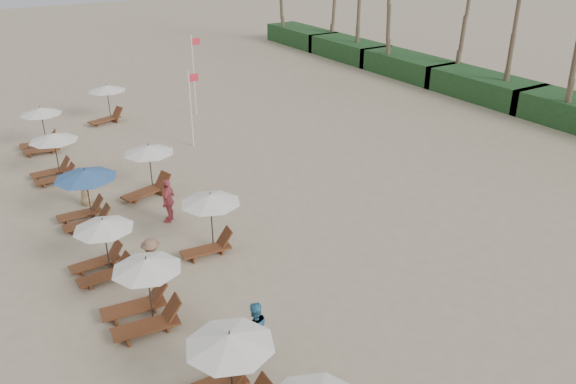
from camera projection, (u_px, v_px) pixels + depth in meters
ground at (372, 311)px, 18.16m from camera, size 160.00×160.00×0.00m
shrub_hedge at (484, 87)px, 39.56m from camera, size 3.20×53.00×1.60m
lounger_station_1 at (221, 378)px, 14.04m from camera, size 2.71×2.24×2.28m
lounger_station_2 at (142, 294)px, 17.24m from camera, size 2.56×2.12×2.17m
lounger_station_3 at (101, 247)px, 19.64m from camera, size 2.34×2.07×2.06m
lounger_station_4 at (84, 194)px, 22.91m from camera, size 2.56×2.46×2.30m
lounger_station_5 at (52, 155)px, 26.90m from camera, size 2.43×2.24×2.26m
lounger_station_6 at (40, 130)px, 30.32m from camera, size 2.47×2.13×2.34m
inland_station_0 at (209, 216)px, 20.88m from camera, size 2.60×2.24×2.22m
inland_station_1 at (146, 167)px, 25.33m from camera, size 2.82×2.24×2.22m
inland_station_2 at (106, 100)px, 34.58m from camera, size 2.70×2.24×2.22m
beachgoer_mid_a at (255, 330)px, 16.00m from camera, size 0.84×0.66×1.72m
beachgoer_mid_b at (152, 262)px, 19.20m from camera, size 1.16×1.27×1.71m
beachgoer_far_a at (168, 200)px, 23.24m from camera, size 1.05×1.11×1.85m
beachgoer_far_b at (85, 186)px, 24.67m from camera, size 0.79×0.95×1.67m
flag_pole_near at (191, 105)px, 30.51m from camera, size 0.59×0.08×4.12m
flag_pole_far at (194, 72)px, 35.45m from camera, size 0.60×0.08×4.92m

